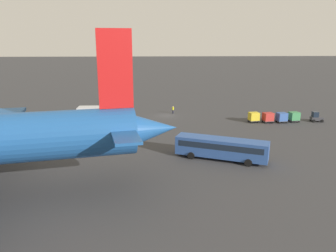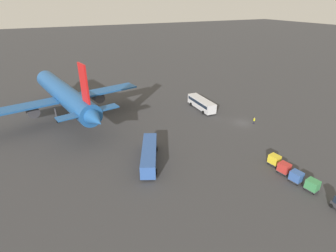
{
  "view_description": "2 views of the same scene",
  "coord_description": "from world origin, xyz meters",
  "px_view_note": "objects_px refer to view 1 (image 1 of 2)",
  "views": [
    {
      "loc": [
        3.75,
        71.05,
        16.04
      ],
      "look_at": [
        0.81,
        20.54,
        2.95
      ],
      "focal_mm": 35.0,
      "sensor_mm": 36.0,
      "label": 1
    },
    {
      "loc": [
        -46.54,
        43.71,
        28.61
      ],
      "look_at": [
        1.81,
        20.34,
        2.63
      ],
      "focal_mm": 28.0,
      "sensor_mm": 36.0,
      "label": 2
    }
  ],
  "objects_px": {
    "shuttle_bus_near": "(106,112)",
    "shuttle_bus_far": "(221,147)",
    "cargo_cart_green": "(294,116)",
    "cargo_cart_red": "(268,117)",
    "baggage_tug": "(316,117)",
    "cargo_cart_blue": "(282,117)",
    "worker_person": "(173,110)",
    "cargo_cart_yellow": "(254,117)"
  },
  "relations": [
    {
      "from": "shuttle_bus_near",
      "to": "shuttle_bus_far",
      "type": "height_order",
      "value": "shuttle_bus_near"
    },
    {
      "from": "cargo_cart_green",
      "to": "cargo_cart_red",
      "type": "height_order",
      "value": "same"
    },
    {
      "from": "baggage_tug",
      "to": "cargo_cart_blue",
      "type": "relative_size",
      "value": 1.1
    },
    {
      "from": "shuttle_bus_far",
      "to": "cargo_cart_red",
      "type": "bearing_deg",
      "value": -100.13
    },
    {
      "from": "cargo_cart_blue",
      "to": "cargo_cart_green",
      "type": "bearing_deg",
      "value": -170.21
    },
    {
      "from": "worker_person",
      "to": "cargo_cart_yellow",
      "type": "distance_m",
      "value": 18.44
    },
    {
      "from": "cargo_cart_blue",
      "to": "shuttle_bus_near",
      "type": "bearing_deg",
      "value": -5.46
    },
    {
      "from": "cargo_cart_green",
      "to": "cargo_cart_red",
      "type": "bearing_deg",
      "value": 3.36
    },
    {
      "from": "cargo_cart_green",
      "to": "cargo_cart_blue",
      "type": "bearing_deg",
      "value": 9.79
    },
    {
      "from": "baggage_tug",
      "to": "cargo_cart_red",
      "type": "height_order",
      "value": "baggage_tug"
    },
    {
      "from": "baggage_tug",
      "to": "cargo_cart_green",
      "type": "height_order",
      "value": "baggage_tug"
    },
    {
      "from": "shuttle_bus_far",
      "to": "cargo_cart_blue",
      "type": "xyz_separation_m",
      "value": [
        -16.89,
        -20.43,
        -0.62
      ]
    },
    {
      "from": "worker_person",
      "to": "cargo_cart_green",
      "type": "height_order",
      "value": "cargo_cart_green"
    },
    {
      "from": "shuttle_bus_far",
      "to": "cargo_cart_yellow",
      "type": "distance_m",
      "value": 23.93
    },
    {
      "from": "cargo_cart_yellow",
      "to": "baggage_tug",
      "type": "bearing_deg",
      "value": 179.42
    },
    {
      "from": "worker_person",
      "to": "cargo_cart_yellow",
      "type": "bearing_deg",
      "value": 149.12
    },
    {
      "from": "shuttle_bus_near",
      "to": "baggage_tug",
      "type": "distance_m",
      "value": 43.39
    },
    {
      "from": "cargo_cart_green",
      "to": "shuttle_bus_near",
      "type": "bearing_deg",
      "value": -4.37
    },
    {
      "from": "cargo_cart_red",
      "to": "cargo_cart_yellow",
      "type": "relative_size",
      "value": 1.0
    },
    {
      "from": "shuttle_bus_near",
      "to": "cargo_cart_red",
      "type": "relative_size",
      "value": 5.03
    },
    {
      "from": "shuttle_bus_far",
      "to": "cargo_cart_green",
      "type": "distance_m",
      "value": 28.72
    },
    {
      "from": "cargo_cart_green",
      "to": "cargo_cart_yellow",
      "type": "relative_size",
      "value": 1.0
    },
    {
      "from": "worker_person",
      "to": "cargo_cart_red",
      "type": "relative_size",
      "value": 0.78
    },
    {
      "from": "cargo_cart_green",
      "to": "cargo_cart_yellow",
      "type": "height_order",
      "value": "same"
    },
    {
      "from": "shuttle_bus_near",
      "to": "shuttle_bus_far",
      "type": "relative_size",
      "value": 0.89
    },
    {
      "from": "cargo_cart_red",
      "to": "shuttle_bus_near",
      "type": "bearing_deg",
      "value": -5.66
    },
    {
      "from": "shuttle_bus_far",
      "to": "baggage_tug",
      "type": "height_order",
      "value": "shuttle_bus_far"
    },
    {
      "from": "cargo_cart_blue",
      "to": "cargo_cart_red",
      "type": "height_order",
      "value": "same"
    },
    {
      "from": "shuttle_bus_near",
      "to": "worker_person",
      "type": "xyz_separation_m",
      "value": [
        -14.41,
        -6.68,
        -0.97
      ]
    },
    {
      "from": "shuttle_bus_near",
      "to": "cargo_cart_yellow",
      "type": "height_order",
      "value": "shuttle_bus_near"
    },
    {
      "from": "worker_person",
      "to": "cargo_cart_green",
      "type": "xyz_separation_m",
      "value": [
        -24.17,
        9.62,
        0.32
      ]
    },
    {
      "from": "shuttle_bus_near",
      "to": "cargo_cart_blue",
      "type": "bearing_deg",
      "value": 175.71
    },
    {
      "from": "shuttle_bus_near",
      "to": "cargo_cart_green",
      "type": "distance_m",
      "value": 38.7
    },
    {
      "from": "worker_person",
      "to": "cargo_cart_green",
      "type": "bearing_deg",
      "value": 158.29
    },
    {
      "from": "shuttle_bus_near",
      "to": "cargo_cart_yellow",
      "type": "relative_size",
      "value": 5.03
    },
    {
      "from": "cargo_cart_blue",
      "to": "cargo_cart_yellow",
      "type": "xyz_separation_m",
      "value": [
        5.56,
        -0.64,
        0.0
      ]
    },
    {
      "from": "baggage_tug",
      "to": "cargo_cart_yellow",
      "type": "bearing_deg",
      "value": 2.16
    },
    {
      "from": "cargo_cart_blue",
      "to": "cargo_cart_yellow",
      "type": "bearing_deg",
      "value": -6.55
    },
    {
      "from": "worker_person",
      "to": "cargo_cart_red",
      "type": "xyz_separation_m",
      "value": [
        -18.61,
        9.95,
        0.32
      ]
    },
    {
      "from": "cargo_cart_green",
      "to": "cargo_cart_blue",
      "type": "xyz_separation_m",
      "value": [
        2.78,
        0.48,
        0.0
      ]
    },
    {
      "from": "cargo_cart_red",
      "to": "worker_person",
      "type": "bearing_deg",
      "value": -28.13
    },
    {
      "from": "worker_person",
      "to": "cargo_cart_yellow",
      "type": "relative_size",
      "value": 0.78
    }
  ]
}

